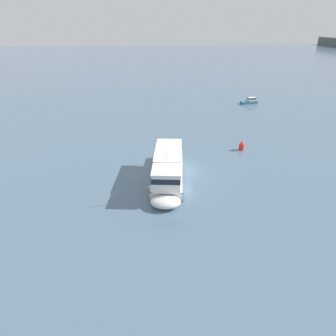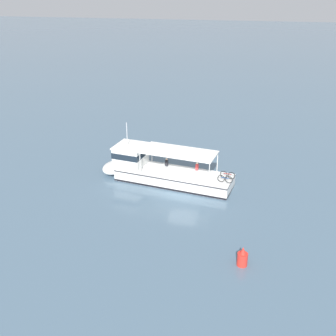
{
  "view_description": "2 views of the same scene",
  "coord_description": "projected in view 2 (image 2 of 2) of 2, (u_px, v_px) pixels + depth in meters",
  "views": [
    {
      "loc": [
        31.87,
        -4.44,
        16.09
      ],
      "look_at": [
        1.86,
        -1.89,
        1.4
      ],
      "focal_mm": 32.41,
      "sensor_mm": 36.0,
      "label": 1
    },
    {
      "loc": [
        -6.29,
        30.79,
        16.71
      ],
      "look_at": [
        1.86,
        -1.89,
        1.4
      ],
      "focal_mm": 42.8,
      "sensor_mm": 36.0,
      "label": 2
    }
  ],
  "objects": [
    {
      "name": "channel_buoy",
      "position": [
        242.0,
        258.0,
        26.1
      ],
      "size": [
        0.7,
        0.7,
        1.4
      ],
      "color": "red",
      "rests_on": "ground"
    },
    {
      "name": "ferry_main",
      "position": [
        158.0,
        170.0,
        37.49
      ],
      "size": [
        13.02,
        4.66,
        5.32
      ],
      "color": "white",
      "rests_on": "ground"
    },
    {
      "name": "ground_plane",
      "position": [
        183.0,
        193.0,
        35.5
      ],
      "size": [
        400.0,
        400.0,
        0.0
      ],
      "primitive_type": "plane",
      "color": "slate"
    }
  ]
}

